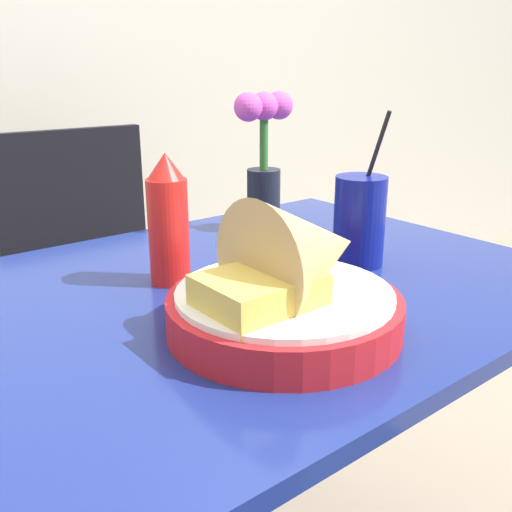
% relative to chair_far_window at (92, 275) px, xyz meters
% --- Properties ---
extents(dining_table, '(0.93, 0.73, 0.73)m').
position_rel_chair_far_window_xyz_m(dining_table, '(-0.02, -0.72, 0.08)').
color(dining_table, navy).
rests_on(dining_table, ground_plane).
extents(chair_far_window, '(0.40, 0.40, 0.89)m').
position_rel_chair_far_window_xyz_m(chair_far_window, '(0.00, 0.00, 0.00)').
color(chair_far_window, black).
rests_on(chair_far_window, ground_plane).
extents(food_basket, '(0.29, 0.29, 0.18)m').
position_rel_chair_far_window_xyz_m(food_basket, '(-0.09, -0.88, 0.26)').
color(food_basket, red).
rests_on(food_basket, dining_table).
extents(ketchup_bottle, '(0.06, 0.06, 0.20)m').
position_rel_chair_far_window_xyz_m(ketchup_bottle, '(-0.13, -0.64, 0.30)').
color(ketchup_bottle, red).
rests_on(ketchup_bottle, dining_table).
extents(drink_cup, '(0.08, 0.08, 0.25)m').
position_rel_chair_far_window_xyz_m(drink_cup, '(0.16, -0.76, 0.27)').
color(drink_cup, navy).
rests_on(drink_cup, dining_table).
extents(flower_vase, '(0.13, 0.07, 0.27)m').
position_rel_chair_far_window_xyz_m(flower_vase, '(0.17, -0.50, 0.35)').
color(flower_vase, black).
rests_on(flower_vase, dining_table).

